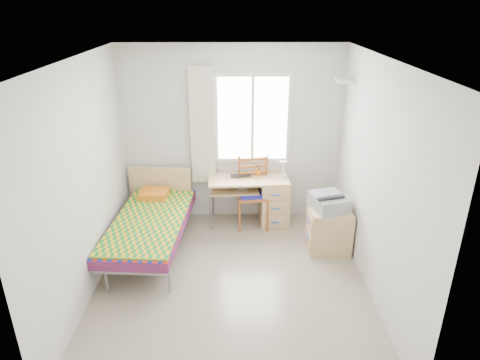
# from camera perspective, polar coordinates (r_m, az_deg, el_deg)

# --- Properties ---
(floor) EXTENTS (3.50, 3.50, 0.00)m
(floor) POSITION_cam_1_polar(r_m,az_deg,el_deg) (5.30, -1.13, -13.37)
(floor) COLOR #BCAD93
(floor) RESTS_ON ground
(ceiling) EXTENTS (3.50, 3.50, 0.00)m
(ceiling) POSITION_cam_1_polar(r_m,az_deg,el_deg) (4.30, -1.41, 15.76)
(ceiling) COLOR white
(ceiling) RESTS_ON wall_back
(wall_back) EXTENTS (3.20, 0.00, 3.20)m
(wall_back) POSITION_cam_1_polar(r_m,az_deg,el_deg) (6.29, -1.10, 6.00)
(wall_back) COLOR silver
(wall_back) RESTS_ON ground
(wall_left) EXTENTS (0.00, 3.50, 3.50)m
(wall_left) POSITION_cam_1_polar(r_m,az_deg,el_deg) (4.93, -20.19, -0.41)
(wall_left) COLOR silver
(wall_left) RESTS_ON ground
(wall_right) EXTENTS (0.00, 3.50, 3.50)m
(wall_right) POSITION_cam_1_polar(r_m,az_deg,el_deg) (4.89, 17.83, -0.26)
(wall_right) COLOR silver
(wall_right) RESTS_ON ground
(window) EXTENTS (1.10, 0.04, 1.30)m
(window) POSITION_cam_1_polar(r_m,az_deg,el_deg) (6.20, 1.68, 8.15)
(window) COLOR white
(window) RESTS_ON wall_back
(curtain) EXTENTS (0.35, 0.05, 1.70)m
(curtain) POSITION_cam_1_polar(r_m,az_deg,el_deg) (6.20, -5.03, 7.10)
(curtain) COLOR beige
(curtain) RESTS_ON wall_back
(floating_shelf) EXTENTS (0.20, 0.32, 0.03)m
(floating_shelf) POSITION_cam_1_polar(r_m,az_deg,el_deg) (5.92, 13.76, 12.76)
(floating_shelf) COLOR white
(floating_shelf) RESTS_ON wall_right
(bed) EXTENTS (1.05, 2.01, 0.84)m
(bed) POSITION_cam_1_polar(r_m,az_deg,el_deg) (5.83, -11.82, -5.46)
(bed) COLOR gray
(bed) RESTS_ON floor
(desk) EXTENTS (1.19, 0.59, 0.73)m
(desk) POSITION_cam_1_polar(r_m,az_deg,el_deg) (6.38, 3.89, -2.51)
(desk) COLOR tan
(desk) RESTS_ON floor
(chair) EXTENTS (0.51, 0.51, 1.03)m
(chair) POSITION_cam_1_polar(r_m,az_deg,el_deg) (6.26, 1.83, -1.15)
(chair) COLOR #9C521E
(chair) RESTS_ON floor
(cabinet) EXTENTS (0.55, 0.49, 0.59)m
(cabinet) POSITION_cam_1_polar(r_m,az_deg,el_deg) (5.88, 11.77, -6.47)
(cabinet) COLOR tan
(cabinet) RESTS_ON floor
(printer) EXTENTS (0.52, 0.56, 0.20)m
(printer) POSITION_cam_1_polar(r_m,az_deg,el_deg) (5.71, 11.74, -2.88)
(printer) COLOR #A2A3AA
(printer) RESTS_ON cabinet
(laptop) EXTENTS (0.31, 0.21, 0.02)m
(laptop) POSITION_cam_1_polar(r_m,az_deg,el_deg) (6.25, 0.13, 0.43)
(laptop) COLOR black
(laptop) RESTS_ON desk
(pen_cup) EXTENTS (0.08, 0.08, 0.09)m
(pen_cup) POSITION_cam_1_polar(r_m,az_deg,el_deg) (6.32, 2.43, 1.05)
(pen_cup) COLOR orange
(pen_cup) RESTS_ON desk
(task_lamp) EXTENTS (0.21, 0.30, 0.35)m
(task_lamp) POSITION_cam_1_polar(r_m,az_deg,el_deg) (6.11, 5.43, 1.90)
(task_lamp) COLOR white
(task_lamp) RESTS_ON desk
(book) EXTENTS (0.25, 0.27, 0.02)m
(book) POSITION_cam_1_polar(r_m,az_deg,el_deg) (6.26, -0.71, -1.03)
(book) COLOR gray
(book) RESTS_ON desk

